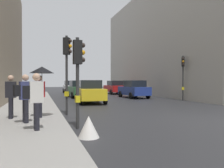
{
  "coord_description": "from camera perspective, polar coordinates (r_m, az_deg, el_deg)",
  "views": [
    {
      "loc": [
        -6.55,
        -8.29,
        1.68
      ],
      "look_at": [
        -1.72,
        6.76,
        1.48
      ],
      "focal_mm": 36.08,
      "sensor_mm": 36.0,
      "label": 1
    }
  ],
  "objects": [
    {
      "name": "ground_plane",
      "position": [
        10.7,
        20.47,
        -8.36
      ],
      "size": [
        120.0,
        120.0,
        0.0
      ],
      "primitive_type": "plane",
      "color": "#28282B"
    },
    {
      "name": "sidewalk_kerb",
      "position": [
        14.4,
        -20.18,
        -5.72
      ],
      "size": [
        3.14,
        40.0,
        0.16
      ],
      "primitive_type": "cube",
      "color": "gray",
      "rests_on": "ground"
    },
    {
      "name": "building_facade_right",
      "position": [
        31.68,
        17.63,
        9.36
      ],
      "size": [
        12.0,
        26.18,
        12.93
      ],
      "primitive_type": "cube",
      "color": "#B2ADA3",
      "rests_on": "ground"
    },
    {
      "name": "traffic_light_near_left",
      "position": [
        8.05,
        -8.56,
        4.56
      ],
      "size": [
        0.44,
        0.26,
        3.22
      ],
      "color": "#2D2D2D",
      "rests_on": "ground"
    },
    {
      "name": "traffic_light_mid_street",
      "position": [
        20.47,
        17.55,
        3.5
      ],
      "size": [
        0.37,
        0.44,
        3.9
      ],
      "color": "#2D2D2D",
      "rests_on": "ground"
    },
    {
      "name": "traffic_light_near_right",
      "position": [
        11.43,
        -11.32,
        5.88
      ],
      "size": [
        0.44,
        0.36,
        3.94
      ],
      "color": "#2D2D2D",
      "rests_on": "ground"
    },
    {
      "name": "car_white_compact",
      "position": [
        32.26,
        -10.38,
        -0.74
      ],
      "size": [
        2.06,
        4.22,
        1.76
      ],
      "color": "silver",
      "rests_on": "ground"
    },
    {
      "name": "car_silver_hatchback",
      "position": [
        38.85,
        -4.89,
        -0.49
      ],
      "size": [
        2.05,
        4.22,
        1.76
      ],
      "color": "#BCBCC1",
      "rests_on": "ground"
    },
    {
      "name": "car_yellow_taxi",
      "position": [
        17.49,
        -5.58,
        -1.93
      ],
      "size": [
        2.24,
        4.31,
        1.76
      ],
      "color": "yellow",
      "rests_on": "ground"
    },
    {
      "name": "car_green_estate",
      "position": [
        23.59,
        -8.42,
        -1.26
      ],
      "size": [
        2.14,
        4.26,
        1.76
      ],
      "color": "#2D6038",
      "rests_on": "ground"
    },
    {
      "name": "car_red_sedan",
      "position": [
        29.77,
        0.64,
        -0.85
      ],
      "size": [
        2.05,
        4.22,
        1.76
      ],
      "color": "red",
      "rests_on": "ground"
    },
    {
      "name": "car_blue_van",
      "position": [
        22.8,
        5.57,
        -1.32
      ],
      "size": [
        2.14,
        4.26,
        1.76
      ],
      "color": "navy",
      "rests_on": "ground"
    },
    {
      "name": "pedestrian_with_umbrella",
      "position": [
        9.92,
        -17.5,
        1.61
      ],
      "size": [
        1.0,
        1.0,
        2.14
      ],
      "color": "black",
      "rests_on": "sidewalk_kerb"
    },
    {
      "name": "pedestrian_with_black_backpack",
      "position": [
        7.39,
        -18.94,
        -3.33
      ],
      "size": [
        0.63,
        0.36,
        1.77
      ],
      "color": "black",
      "rests_on": "sidewalk_kerb"
    },
    {
      "name": "pedestrian_with_grey_backpack",
      "position": [
        8.8,
        -21.36,
        -2.7
      ],
      "size": [
        0.65,
        0.44,
        1.77
      ],
      "color": "black",
      "rests_on": "sidewalk_kerb"
    },
    {
      "name": "pedestrian_in_dark_coat",
      "position": [
        10.06,
        -24.25,
        -2.47
      ],
      "size": [
        0.41,
        0.36,
        1.77
      ],
      "color": "black",
      "rests_on": "sidewalk_kerb"
    },
    {
      "name": "warning_sign_triangle",
      "position": [
        6.82,
        -5.94,
        -10.73
      ],
      "size": [
        0.64,
        0.64,
        0.65
      ],
      "primitive_type": "cone",
      "color": "silver",
      "rests_on": "ground"
    }
  ]
}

